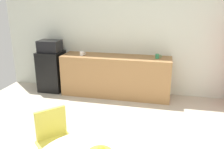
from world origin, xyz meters
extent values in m
cube|color=silver|center=(0.00, 3.00, 1.30)|extent=(6.00, 0.10, 2.60)
cube|color=#9E7042|center=(-0.26, 2.65, 0.45)|extent=(2.38, 0.60, 0.90)
cube|color=black|center=(-1.80, 2.65, 0.47)|extent=(0.54, 0.54, 0.93)
cube|color=black|center=(-1.80, 2.65, 1.06)|extent=(0.48, 0.38, 0.26)
cube|color=#D8CC4C|center=(-0.40, -0.02, 0.44)|extent=(0.59, 0.59, 0.03)
cube|color=#D8CC4C|center=(-0.53, 0.11, 0.64)|extent=(0.29, 0.30, 0.38)
cylinder|color=#338C59|center=(0.62, 2.65, 0.95)|extent=(0.08, 0.08, 0.09)
torus|color=#338C59|center=(0.68, 2.65, 0.95)|extent=(0.06, 0.01, 0.06)
cylinder|color=white|center=(-1.01, 2.56, 0.95)|extent=(0.08, 0.08, 0.09)
torus|color=white|center=(-0.95, 2.56, 0.95)|extent=(0.06, 0.01, 0.06)
camera|label=1|loc=(0.75, -2.20, 2.08)|focal=37.63mm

